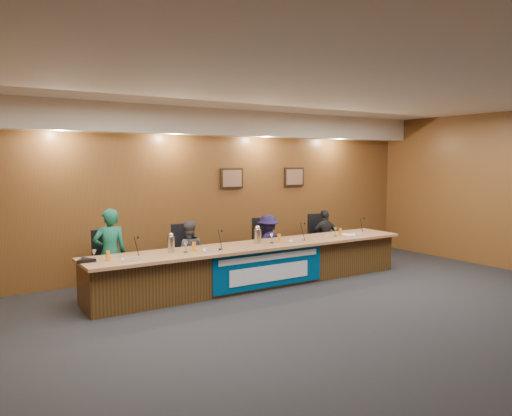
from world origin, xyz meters
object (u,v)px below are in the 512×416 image
Objects in this scene: panelist_c at (268,245)px; office_chair_b at (186,258)px; speakerphone at (85,260)px; office_chair_a at (109,267)px; panelist_b at (188,253)px; carafe_left at (171,245)px; panelist_d at (325,238)px; banner at (270,269)px; office_chair_d at (322,242)px; office_chair_c at (265,249)px; carafe_mid at (257,236)px; panelist_a at (110,253)px; dais_body at (257,266)px.

office_chair_b is at bearing -10.77° from panelist_c.
office_chair_a is at bearing 53.23° from speakerphone.
panelist_b is 4.40× the size of carafe_left.
office_chair_a is at bearing 10.16° from panelist_d.
banner is at bearing 49.80° from panelist_c.
speakerphone is (-5.08, -0.73, 0.30)m from office_chair_d.
office_chair_d is 5.14m from speakerphone.
speakerphone is at bearing 18.48° from panelist_d.
carafe_left is at bearing 7.70° from panelist_c.
office_chair_c is 1.91× the size of carafe_mid.
carafe_left is (-2.29, -0.72, 0.40)m from office_chair_c.
panelist_a reaches higher than office_chair_d.
office_chair_d is at bearing -78.58° from panelist_d.
office_chair_b is at bearing -69.00° from panelist_b.
speakerphone is at bearing 39.08° from panelist_b.
office_chair_b and office_chair_c have the same top height.
panelist_b reaches higher than dais_body.
carafe_mid is 0.78× the size of speakerphone.
carafe_left is at bearing 179.58° from dais_body.
panelist_c is 0.92m from carafe_mid.
office_chair_d is at bearing -173.62° from panelist_a.
panelist_a is 1.39m from panelist_b.
panelist_d is (1.45, 0.00, 0.01)m from panelist_c.
carafe_left is (0.80, -0.72, 0.40)m from office_chair_a.
panelist_b is (-1.03, 1.05, 0.20)m from banner.
speakerphone reaches higher than office_chair_a.
speakerphone is at bearing -151.69° from office_chair_c.
panelist_b is at bearing 150.99° from carafe_mid.
carafe_left is at bearing 0.44° from speakerphone.
panelist_b is 1.00× the size of panelist_c.
panelist_b is 0.90m from carafe_left.
carafe_left is (-1.62, 0.01, 0.53)m from dais_body.
speakerphone is at bearing 54.23° from panelist_a.
speakerphone is at bearing 2.41° from panelist_c.
office_chair_b is 1.91× the size of carafe_mid.
dais_body is 18.75× the size of speakerphone.
office_chair_a and office_chair_c have the same top height.
speakerphone is (-2.96, 0.00, 0.43)m from dais_body.
panelist_c is 1.46m from office_chair_d.
panelist_b is at bearing 148.57° from dais_body.
banner is at bearing -103.49° from office_chair_c.
banner is at bearing -14.78° from carafe_left.
panelist_b is at bearing 11.42° from panelist_d.
panelist_d is 0.15m from office_chair_d.
office_chair_c is at bearing 7.47° from panelist_d.
panelist_c is 0.98× the size of panelist_d.
panelist_d is at bearing 15.92° from carafe_mid.
speakerphone is (-1.93, -0.63, 0.19)m from panelist_b.
office_chair_c is at bearing 17.42° from carafe_left.
carafe_left is at bearing 147.27° from panelist_a.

